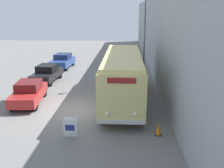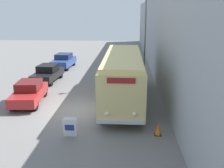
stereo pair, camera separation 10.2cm
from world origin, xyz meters
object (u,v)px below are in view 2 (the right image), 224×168
sign_board (70,128)px  parked_car_mid (48,73)px  streetlamp (145,31)px  traffic_cone (158,129)px  parked_car_near (29,92)px  vintage_bus (123,75)px  parked_car_far (64,61)px

sign_board → parked_car_mid: size_ratio=0.23×
streetlamp → traffic_cone: (0.23, -8.92, -4.28)m
parked_car_mid → traffic_cone: bearing=-45.8°
sign_board → parked_car_mid: 11.28m
sign_board → parked_car_near: parked_car_near is taller
streetlamp → vintage_bus: bearing=-114.2°
streetlamp → parked_car_mid: (-8.45, 1.13, -3.85)m
streetlamp → parked_car_far: streetlamp is taller
parked_car_near → traffic_cone: parked_car_near is taller
parked_car_near → parked_car_mid: size_ratio=1.03×
vintage_bus → sign_board: vintage_bus is taller
streetlamp → parked_car_near: streetlamp is taller
parked_car_far → traffic_cone: bearing=-58.2°
vintage_bus → parked_car_far: bearing=122.2°
parked_car_near → streetlamp: bearing=24.1°
parked_car_near → sign_board: bearing=-56.6°
parked_car_mid → parked_car_near: bearing=-82.4°
streetlamp → parked_car_near: size_ratio=1.65×
parked_car_far → traffic_cone: (8.65, -15.88, -0.46)m
parked_car_far → parked_car_near: bearing=-84.9°
parked_car_mid → sign_board: bearing=-64.5°
parked_car_far → sign_board: bearing=-72.3°
vintage_bus → traffic_cone: vintage_bus is taller
sign_board → parked_car_far: parked_car_far is taller
sign_board → parked_car_near: bearing=128.9°
sign_board → parked_car_far: bearing=104.5°
streetlamp → sign_board: bearing=-114.3°
sign_board → streetlamp: bearing=65.7°
parked_car_near → parked_car_mid: parked_car_near is taller
sign_board → streetlamp: size_ratio=0.13×
streetlamp → parked_car_far: size_ratio=1.67×
vintage_bus → traffic_cone: (1.90, -5.19, -1.55)m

